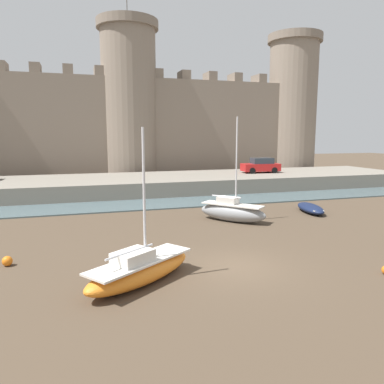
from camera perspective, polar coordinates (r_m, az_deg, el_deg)
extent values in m
plane|color=#4C3D2D|center=(16.41, 6.57, -11.28)|extent=(160.00, 160.00, 0.00)
cube|color=slate|center=(30.41, -4.91, -1.78)|extent=(80.00, 4.50, 0.10)
cube|color=gray|center=(37.34, -7.27, 1.20)|extent=(56.38, 10.00, 1.45)
cube|color=gray|center=(46.36, -9.43, 9.26)|extent=(44.38, 2.80, 12.18)
cylinder|color=gray|center=(46.47, -9.51, 12.64)|extent=(6.40, 6.40, 17.66)
cylinder|color=#796B5D|center=(48.03, -9.82, 23.81)|extent=(7.16, 7.16, 1.00)
cylinder|color=#4C4742|center=(48.59, -9.89, 26.09)|extent=(0.10, 0.10, 3.00)
cylinder|color=gray|center=(54.12, 15.01, 11.90)|extent=(6.40, 6.40, 17.66)
cylinder|color=#796B5D|center=(55.46, 15.42, 21.56)|extent=(7.16, 7.16, 1.00)
cube|color=gray|center=(47.07, -27.04, 16.56)|extent=(1.10, 2.52, 1.10)
cube|color=gray|center=(46.65, -22.74, 16.91)|extent=(1.10, 2.52, 1.10)
cube|color=gray|center=(46.49, -18.37, 17.17)|extent=(1.10, 2.52, 1.10)
cube|color=gray|center=(46.57, -13.99, 17.33)|extent=(1.10, 2.52, 1.10)
cube|color=gray|center=(47.48, -5.37, 17.38)|extent=(1.10, 2.52, 1.10)
cube|color=gray|center=(48.28, -1.23, 17.27)|extent=(1.10, 2.52, 1.10)
cube|color=gray|center=(49.31, 2.75, 17.08)|extent=(1.10, 2.52, 1.10)
cube|color=gray|center=(50.55, 6.55, 16.83)|extent=(1.10, 2.52, 1.10)
cube|color=gray|center=(51.98, 10.13, 16.53)|extent=(1.10, 2.52, 1.10)
ellipsoid|color=#141E3D|center=(28.48, 17.61, -2.37)|extent=(2.11, 3.82, 0.61)
ellipsoid|color=navy|center=(28.47, 17.62, -2.25)|extent=(1.68, 3.12, 0.34)
cube|color=beige|center=(28.71, 17.42, -2.07)|extent=(1.18, 0.45, 0.06)
cube|color=beige|center=(27.19, 18.73, -2.77)|extent=(0.80, 0.44, 0.08)
ellipsoid|color=orange|center=(14.65, -7.82, -11.89)|extent=(5.08, 4.26, 0.92)
cube|color=silver|center=(14.51, -7.85, -10.34)|extent=(4.44, 3.71, 0.08)
cube|color=silver|center=(14.17, -8.99, -9.73)|extent=(1.75, 1.65, 0.44)
cylinder|color=silver|center=(14.07, -7.32, -0.34)|extent=(0.10, 0.10, 4.96)
cylinder|color=silver|center=(14.02, -9.40, -8.97)|extent=(1.93, 1.42, 0.08)
ellipsoid|color=gray|center=(24.46, 6.17, -3.15)|extent=(3.98, 4.32, 1.15)
cube|color=silver|center=(24.36, 6.19, -1.93)|extent=(3.48, 3.78, 0.08)
cube|color=silver|center=(24.46, 5.48, -1.25)|extent=(1.48, 1.52, 0.44)
cylinder|color=silver|center=(23.90, 6.80, 4.68)|extent=(0.10, 0.10, 5.56)
cylinder|color=silver|center=(24.47, 5.24, -0.70)|extent=(1.41, 1.62, 0.08)
sphere|color=orange|center=(18.18, -26.33, -9.42)|extent=(0.44, 0.44, 0.44)
cube|color=red|center=(41.60, 10.39, 3.73)|extent=(4.21, 1.99, 0.80)
cube|color=#2D3842|center=(41.60, 10.61, 4.70)|extent=(2.36, 1.66, 0.64)
cylinder|color=black|center=(40.35, 9.19, 3.21)|extent=(0.65, 0.23, 0.64)
cylinder|color=black|center=(41.92, 8.32, 3.44)|extent=(0.65, 0.23, 0.64)
cylinder|color=black|center=(41.37, 12.46, 3.26)|extent=(0.65, 0.23, 0.64)
cylinder|color=black|center=(42.91, 11.50, 3.48)|extent=(0.65, 0.23, 0.64)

